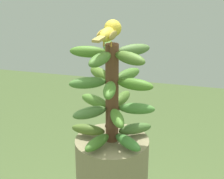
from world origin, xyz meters
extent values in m
cylinder|color=brown|center=(0.00, 0.00, 1.48)|extent=(0.04, 0.04, 0.35)
ellipsoid|color=#3E7A31|center=(0.07, -0.05, 1.34)|extent=(0.12, 0.11, 0.04)
ellipsoid|color=#466D2F|center=(0.07, 0.05, 1.34)|extent=(0.12, 0.10, 0.04)
ellipsoid|color=#4E7833|center=(-0.02, 0.08, 1.34)|extent=(0.07, 0.13, 0.04)
ellipsoid|color=#4F6B27|center=(-0.09, 0.00, 1.34)|extent=(0.12, 0.04, 0.04)
ellipsoid|color=#406F26|center=(-0.03, -0.08, 1.34)|extent=(0.08, 0.13, 0.04)
ellipsoid|color=#507E2E|center=(-0.07, 0.04, 1.43)|extent=(0.13, 0.09, 0.04)
ellipsoid|color=#466D32|center=(-0.06, -0.06, 1.43)|extent=(0.12, 0.11, 0.04)
ellipsoid|color=#4A7A29|center=(0.04, -0.08, 1.43)|extent=(0.09, 0.13, 0.04)
ellipsoid|color=#467D32|center=(0.08, 0.01, 1.43)|extent=(0.13, 0.05, 0.04)
ellipsoid|color=#4A6E26|center=(0.02, 0.08, 1.43)|extent=(0.06, 0.13, 0.04)
ellipsoid|color=#43722E|center=(-0.07, -0.04, 1.53)|extent=(0.13, 0.09, 0.04)
ellipsoid|color=#467829|center=(0.01, -0.08, 1.53)|extent=(0.06, 0.13, 0.04)
ellipsoid|color=#4A7D26|center=(0.08, -0.01, 1.53)|extent=(0.13, 0.06, 0.04)
ellipsoid|color=#48742A|center=(0.04, 0.07, 1.53)|extent=(0.09, 0.13, 0.04)
ellipsoid|color=#507426|center=(-0.06, 0.06, 1.53)|extent=(0.11, 0.11, 0.04)
ellipsoid|color=#4C6E2A|center=(0.07, -0.04, 1.62)|extent=(0.12, 0.10, 0.04)
ellipsoid|color=#4D6E35|center=(0.06, 0.05, 1.62)|extent=(0.12, 0.11, 0.04)
ellipsoid|color=#45742F|center=(-0.03, 0.07, 1.62)|extent=(0.08, 0.13, 0.04)
ellipsoid|color=#467425|center=(-0.08, -0.01, 1.62)|extent=(0.12, 0.05, 0.04)
ellipsoid|color=#456F2A|center=(-0.02, -0.08, 1.62)|extent=(0.07, 0.13, 0.04)
cone|color=#4C2D1E|center=(0.01, -0.05, 1.41)|extent=(0.04, 0.04, 0.06)
cone|color=#4C2D1E|center=(0.00, 0.05, 1.44)|extent=(0.04, 0.04, 0.06)
cylinder|color=#C68933|center=(0.01, -0.03, 1.66)|extent=(0.00, 0.01, 0.02)
cylinder|color=#C68933|center=(-0.02, -0.03, 1.66)|extent=(0.00, 0.00, 0.02)
ellipsoid|color=gold|center=(-0.01, -0.03, 1.69)|extent=(0.05, 0.09, 0.04)
ellipsoid|color=olive|center=(0.01, -0.04, 1.69)|extent=(0.02, 0.07, 0.03)
ellipsoid|color=olive|center=(-0.03, -0.03, 1.69)|extent=(0.02, 0.07, 0.03)
cube|color=olive|center=(-0.02, -0.10, 1.69)|extent=(0.03, 0.06, 0.01)
sphere|color=gold|center=(0.00, 0.01, 1.70)|extent=(0.06, 0.06, 0.06)
sphere|color=black|center=(-0.02, 0.02, 1.71)|extent=(0.01, 0.01, 0.01)
cone|color=orange|center=(0.00, 0.05, 1.70)|extent=(0.02, 0.03, 0.02)
camera|label=1|loc=(0.29, -1.17, 1.99)|focal=63.07mm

